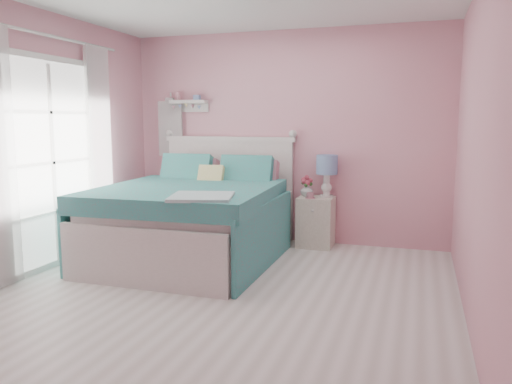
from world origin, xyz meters
The scene contains 12 objects.
floor centered at (0.00, 0.00, 0.00)m, with size 4.50×4.50×0.00m, color beige.
room_shell centered at (0.00, 0.00, 1.58)m, with size 4.50×4.50×4.50m.
bed centered at (-0.72, 1.12, 0.43)m, with size 1.86×2.29×1.30m.
nightstand centered at (0.46, 2.02, 0.30)m, with size 0.42×0.41×0.60m.
table_lamp centered at (0.57, 2.08, 0.95)m, with size 0.25×0.25×0.50m.
vase centered at (0.33, 2.06, 0.68)m, with size 0.15×0.15×0.15m, color silver.
teacup centered at (0.41, 1.90, 0.64)m, with size 0.09×0.09×0.07m, color #C98796.
roses centered at (0.33, 2.06, 0.79)m, with size 0.14×0.11×0.12m.
wall_shelf centered at (-1.28, 2.19, 1.73)m, with size 0.50×0.15×0.25m.
hanging_dress centered at (-1.55, 2.18, 1.40)m, with size 0.34×0.03×0.72m, color white.
french_door centered at (-1.97, 0.40, 1.07)m, with size 0.04×1.32×2.16m.
curtain_far centered at (-1.92, 1.14, 1.18)m, with size 0.04×0.40×2.32m, color white.
Camera 1 is at (1.62, -3.79, 1.51)m, focal length 35.00 mm.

